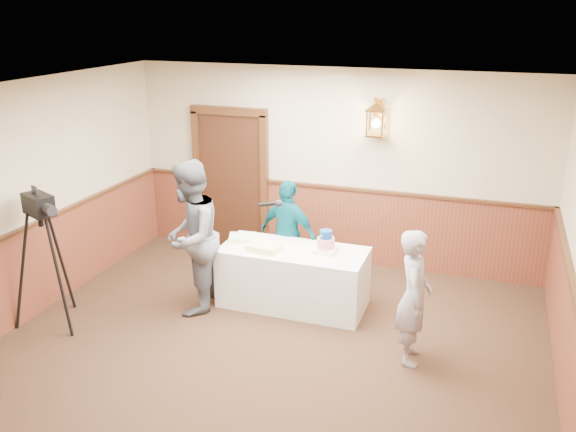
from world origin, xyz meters
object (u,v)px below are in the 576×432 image
Objects in this scene: baker at (414,297)px; interviewer at (190,238)px; tv_camera_rig at (47,268)px; tiered_cake at (326,243)px; sheet_cake_yellow at (265,247)px; sheet_cake_green at (242,238)px; display_table at (293,277)px; assistant_p at (289,234)px.

interviewer is at bearing 75.49° from baker.
tiered_cake is at bearing 51.21° from tv_camera_rig.
baker reaches higher than sheet_cake_yellow.
tv_camera_rig is (-1.82, -1.46, -0.07)m from sheet_cake_green.
display_table is 1.37m from interviewer.
tv_camera_rig reaches higher than assistant_p.
tv_camera_rig is (-2.52, -1.40, 0.35)m from display_table.
baker is (1.19, -0.84, -0.12)m from tiered_cake.
interviewer reaches higher than assistant_p.
tv_camera_rig is at bearing 89.83° from baker.
assistant_p is at bearing 131.00° from interviewer.
sheet_cake_yellow is (-0.72, -0.20, -0.07)m from tiered_cake.
display_table is 2.91m from tv_camera_rig.
interviewer reaches higher than sheet_cake_green.
assistant_p is (-0.64, 0.46, -0.13)m from tiered_cake.
baker is at bearing -20.10° from sheet_cake_green.
sheet_cake_green reaches higher than display_table.
interviewer reaches higher than baker.
tv_camera_rig is at bearing 55.55° from assistant_p.
tiered_cake is at bearing 8.72° from display_table.
tiered_cake is at bearing 159.93° from assistant_p.
sheet_cake_yellow is at bearing 98.47° from assistant_p.
sheet_cake_green is 2.44m from baker.
sheet_cake_yellow is 0.20× the size of interviewer.
sheet_cake_yellow is 0.43m from sheet_cake_green.
sheet_cake_green is 0.73m from interviewer.
sheet_cake_yellow is at bearing -156.32° from display_table.
display_table is at bearing 106.14° from interviewer.
baker reaches higher than assistant_p.
sheet_cake_green is 0.66m from assistant_p.
tiered_cake is 0.15× the size of interviewer.
sheet_cake_yellow is 0.26× the size of assistant_p.
interviewer is (-1.14, -0.51, 0.57)m from display_table.
tv_camera_rig is (-4.11, -0.62, -0.01)m from baker.
interviewer is at bearing -155.76° from sheet_cake_yellow.
assistant_p is (0.08, 0.66, -0.06)m from sheet_cake_yellow.
assistant_p is (-0.24, 0.52, 0.36)m from display_table.
sheet_cake_green is 0.22× the size of baker.
interviewer is at bearing -155.92° from display_table.
display_table is at bearing 23.68° from sheet_cake_yellow.
display_table is at bearing -171.28° from tiered_cake.
tiered_cake is at bearing 45.88° from baker.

